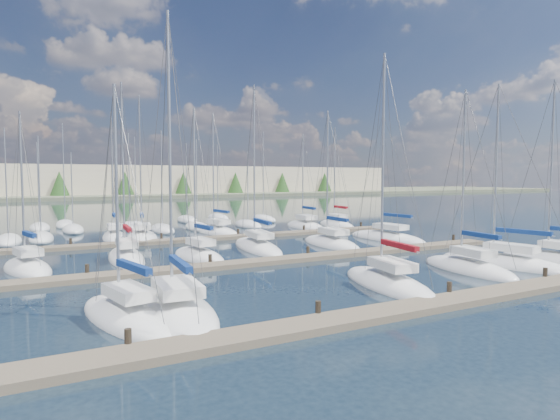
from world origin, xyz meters
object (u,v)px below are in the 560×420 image
sailboat_n (114,237)px  sailboat_e (468,268)px  sailboat_g (558,261)px  sailboat_k (257,247)px  sailboat_p (217,232)px  sailboat_c (176,311)px  sailboat_f (504,263)px  sailboat_d (388,283)px  sailboat_m (387,238)px  sailboat_h (27,268)px  sailboat_i (126,257)px  sailboat_b (125,317)px  sailboat_l (331,243)px  sailboat_r (337,225)px  sailboat_j (199,256)px  sailboat_q (305,226)px  sailboat_o (142,237)px

sailboat_n → sailboat_e: 33.27m
sailboat_n → sailboat_g: bearing=-42.5°
sailboat_k → sailboat_p: (0.92, 12.62, -0.00)m
sailboat_g → sailboat_c: size_ratio=0.97×
sailboat_f → sailboat_c: sailboat_c is taller
sailboat_g → sailboat_d: bearing=175.1°
sailboat_f → sailboat_m: size_ratio=1.02×
sailboat_g → sailboat_f: size_ratio=1.04×
sailboat_h → sailboat_m: sailboat_m is taller
sailboat_h → sailboat_i: size_ratio=0.80×
sailboat_d → sailboat_b: size_ratio=1.27×
sailboat_l → sailboat_p: sailboat_p is taller
sailboat_l → sailboat_e: bearing=-80.3°
sailboat_e → sailboat_r: bearing=79.0°
sailboat_h → sailboat_k: sailboat_k is taller
sailboat_r → sailboat_d: size_ratio=0.95×
sailboat_r → sailboat_b: (-30.62, -28.11, -0.02)m
sailboat_n → sailboat_f: bearing=-46.4°
sailboat_h → sailboat_k: bearing=-9.5°
sailboat_j → sailboat_d: size_ratio=0.88×
sailboat_n → sailboat_e: size_ratio=1.06×
sailboat_r → sailboat_l: size_ratio=1.02×
sailboat_h → sailboat_f: bearing=-38.7°
sailboat_h → sailboat_i: sailboat_i is taller
sailboat_q → sailboat_r: (4.26, -0.68, 0.02)m
sailboat_j → sailboat_f: (18.14, -12.85, -0.01)m
sailboat_d → sailboat_m: sailboat_d is taller
sailboat_m → sailboat_c: sailboat_c is taller
sailboat_o → sailboat_i: (-3.53, -11.68, 0.00)m
sailboat_b → sailboat_r: bearing=30.2°
sailboat_f → sailboat_g: bearing=-26.0°
sailboat_d → sailboat_i: (-11.66, 15.86, 0.01)m
sailboat_f → sailboat_d: 11.56m
sailboat_j → sailboat_c: size_ratio=0.85×
sailboat_c → sailboat_g: bearing=2.7°
sailboat_i → sailboat_p: bearing=50.3°
sailboat_c → sailboat_p: bearing=69.8°
sailboat_d → sailboat_e: size_ratio=1.10×
sailboat_h → sailboat_k: 17.62m
sailboat_j → sailboat_r: bearing=25.8°
sailboat_d → sailboat_n: sailboat_d is taller
sailboat_o → sailboat_f: bearing=-43.4°
sailboat_b → sailboat_d: bearing=-13.7°
sailboat_q → sailboat_o: 20.19m
sailboat_q → sailboat_p: sailboat_p is taller
sailboat_j → sailboat_d: sailboat_d is taller
sailboat_o → sailboat_l: sailboat_o is taller
sailboat_g → sailboat_b: bearing=174.6°
sailboat_m → sailboat_c: 29.93m
sailboat_r → sailboat_m: (-2.77, -12.75, -0.02)m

